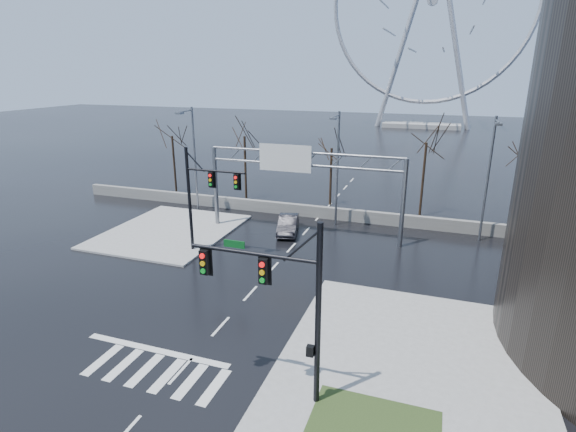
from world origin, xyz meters
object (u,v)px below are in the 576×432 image
at_px(signal_mast_near, 285,294).
at_px(signal_mast_far, 202,191).
at_px(car, 288,224).
at_px(ferris_wheel, 432,9).
at_px(sign_gantry, 299,175).

height_order(signal_mast_near, signal_mast_far, same).
bearing_deg(signal_mast_far, car, 54.07).
bearing_deg(ferris_wheel, sign_gantry, -93.84).
height_order(signal_mast_near, sign_gantry, signal_mast_near).
distance_m(signal_mast_near, sign_gantry, 19.79).
height_order(ferris_wheel, car, ferris_wheel).
bearing_deg(sign_gantry, ferris_wheel, 86.16).
distance_m(sign_gantry, ferris_wheel, 82.91).
distance_m(signal_mast_near, ferris_wheel, 101.29).
height_order(signal_mast_far, sign_gantry, signal_mast_far).
distance_m(signal_mast_far, ferris_wheel, 89.30).
relative_size(signal_mast_near, signal_mast_far, 1.00).
xyz_separation_m(sign_gantry, ferris_wheel, (5.38, 80.04, 20.95)).
relative_size(signal_mast_near, car, 1.77).
relative_size(signal_mast_near, ferris_wheel, 0.16).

